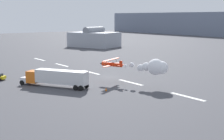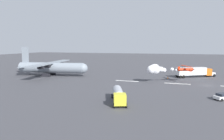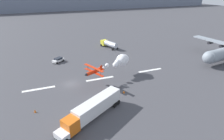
# 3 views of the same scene
# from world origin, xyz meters

# --- Properties ---
(ground_plane) EXTENTS (440.00, 440.00, 0.00)m
(ground_plane) POSITION_xyz_m (0.00, 0.00, 0.00)
(ground_plane) COLOR #424247
(ground_plane) RESTS_ON ground
(runway_stripe_0) EXTENTS (8.00, 0.90, 0.01)m
(runway_stripe_0) POSITION_xyz_m (-40.91, 0.00, 0.01)
(runway_stripe_0) COLOR white
(runway_stripe_0) RESTS_ON ground
(runway_stripe_1) EXTENTS (8.00, 0.90, 0.01)m
(runway_stripe_1) POSITION_xyz_m (-24.54, 0.00, 0.01)
(runway_stripe_1) COLOR white
(runway_stripe_1) RESTS_ON ground
(runway_stripe_2) EXTENTS (8.00, 0.90, 0.01)m
(runway_stripe_2) POSITION_xyz_m (-8.18, 0.00, 0.01)
(runway_stripe_2) COLOR white
(runway_stripe_2) RESTS_ON ground
(runway_stripe_3) EXTENTS (8.00, 0.90, 0.01)m
(runway_stripe_3) POSITION_xyz_m (8.18, 0.00, 0.01)
(runway_stripe_3) COLOR white
(runway_stripe_3) RESTS_ON ground
(runway_stripe_4) EXTENTS (8.00, 0.90, 0.01)m
(runway_stripe_4) POSITION_xyz_m (24.54, 0.00, 0.01)
(runway_stripe_4) COLOR white
(runway_stripe_4) RESTS_ON ground
(stunt_biplane_red) EXTENTS (14.99, 9.86, 3.42)m
(stunt_biplane_red) POSITION_xyz_m (14.43, 0.44, 4.38)
(stunt_biplane_red) COLOR red
(semi_truck_orange) EXTENTS (14.84, 10.48, 3.70)m
(semi_truck_orange) POSITION_xyz_m (1.84, -15.79, 2.14)
(semi_truck_orange) COLOR silver
(semi_truck_orange) RESTS_ON ground
(airport_staff_sedan) EXTENTS (4.37, 3.98, 1.52)m
(airport_staff_sedan) POSITION_xyz_m (-1.51, 17.18, 0.81)
(airport_staff_sedan) COLOR white
(airport_staff_sedan) RESTS_ON ground
(hangar_building) EXTENTS (26.69, 22.73, 9.94)m
(hangar_building) POSITION_xyz_m (-68.18, 42.16, 3.94)
(hangar_building) COLOR #9EA3AD
(hangar_building) RESTS_ON ground
(traffic_cone_near) EXTENTS (0.44, 0.44, 0.75)m
(traffic_cone_near) POSITION_xyz_m (-9.05, -9.88, 0.38)
(traffic_cone_near) COLOR orange
(traffic_cone_near) RESTS_ON ground
(traffic_cone_far) EXTENTS (0.44, 0.44, 0.75)m
(traffic_cone_far) POSITION_xyz_m (11.40, -9.40, 0.38)
(traffic_cone_far) COLOR orange
(traffic_cone_far) RESTS_ON ground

